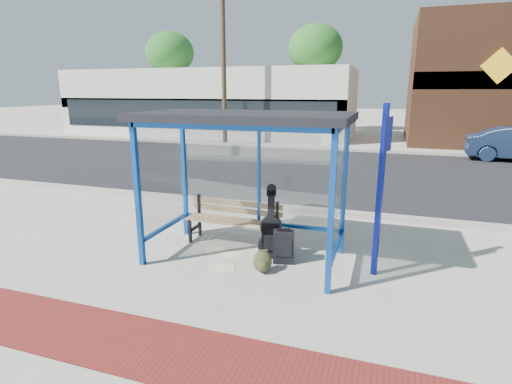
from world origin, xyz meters
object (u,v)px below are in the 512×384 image
(bench, at_px, (234,219))
(suitcase, at_px, (284,247))
(backpack, at_px, (263,262))
(guitar_bag, at_px, (271,233))

(bench, bearing_deg, suitcase, -25.89)
(suitcase, distance_m, backpack, 0.51)
(suitcase, relative_size, backpack, 1.69)
(guitar_bag, distance_m, suitcase, 0.32)
(backpack, bearing_deg, suitcase, 45.67)
(bench, xyz_separation_m, backpack, (0.87, -1.01, -0.30))
(suitcase, bearing_deg, guitar_bag, 141.53)
(bench, height_order, suitcase, bench)
(bench, height_order, guitar_bag, guitar_bag)
(bench, relative_size, guitar_bag, 1.48)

